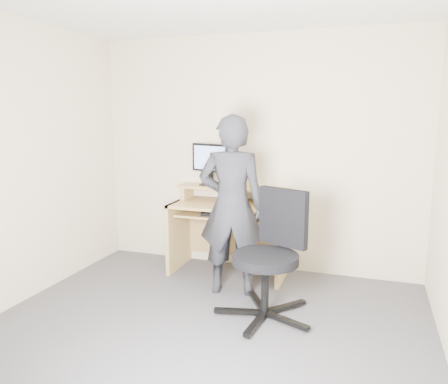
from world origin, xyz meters
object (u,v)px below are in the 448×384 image
Objects in this scene: monitor at (210,161)px; office_chair at (271,250)px; person at (232,206)px; desk at (231,221)px.

monitor is 1.47m from office_chair.
office_chair is (0.91, -0.98, -0.61)m from monitor.
person is (0.45, -0.64, -0.34)m from monitor.
office_chair is at bearing 132.34° from person.
desk is 0.72× the size of person.
person reaches higher than office_chair.
person is at bearing 166.35° from office_chair.
person is (-0.46, 0.35, 0.27)m from office_chair.
desk is 0.69m from monitor.
person is at bearing -72.16° from desk.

